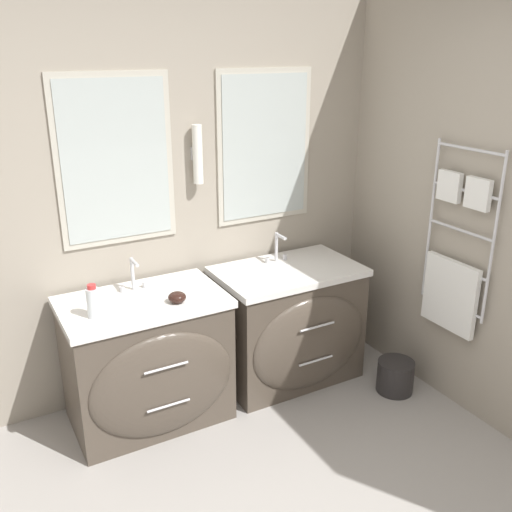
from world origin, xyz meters
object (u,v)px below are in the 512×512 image
object	(u,v)px
vanity_left	(149,362)
amenity_bowl	(177,297)
vanity_right	(290,324)
toiletry_bottle	(93,302)
waste_bin	(395,375)

from	to	relation	value
vanity_left	amenity_bowl	distance (m)	0.47
vanity_right	toiletry_bottle	size ratio (longest dim) A/B	5.01
vanity_left	amenity_bowl	world-z (taller)	amenity_bowl
vanity_right	waste_bin	bearing A→B (deg)	-42.75
vanity_right	toiletry_bottle	world-z (taller)	toiletry_bottle
vanity_left	vanity_right	bearing A→B (deg)	0.00
vanity_right	amenity_bowl	distance (m)	0.95
vanity_right	vanity_left	bearing A→B (deg)	180.00
vanity_left	vanity_right	world-z (taller)	same
vanity_right	amenity_bowl	xyz separation A→B (m)	(-0.84, -0.10, 0.43)
vanity_right	toiletry_bottle	bearing A→B (deg)	-177.36
waste_bin	vanity_right	bearing A→B (deg)	137.25
amenity_bowl	waste_bin	distance (m)	1.59
amenity_bowl	toiletry_bottle	bearing A→B (deg)	174.73
toiletry_bottle	vanity_left	bearing A→B (deg)	11.32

